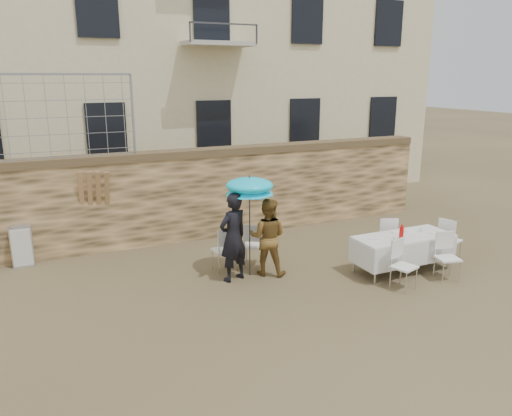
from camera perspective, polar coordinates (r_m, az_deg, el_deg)
name	(u,v)px	position (r m, az deg, el deg)	size (l,w,h in m)	color
ground	(289,323)	(8.50, 3.79, -12.98)	(80.00, 80.00, 0.00)	brown
stone_wall	(195,195)	(12.48, -7.01, 1.48)	(13.00, 0.50, 2.20)	olive
chain_link_fence	(57,118)	(11.65, -21.74, 9.57)	(3.20, 0.06, 1.80)	gray
man_suit	(233,237)	(9.82, -2.63, -3.35)	(0.65, 0.43, 1.79)	black
woman_dress	(267,237)	(10.14, 1.32, -3.32)	(0.78, 0.61, 1.60)	#A47532
umbrella	(250,189)	(9.82, -0.74, 2.22)	(0.98, 0.98, 1.93)	#3F3F44
couple_chair_left	(224,249)	(10.44, -3.73, -4.66)	(0.48, 0.48, 0.96)	white
couple_chair_right	(254,244)	(10.70, -0.22, -4.15)	(0.48, 0.48, 0.96)	white
banquet_table	(404,238)	(10.76, 16.52, -3.26)	(2.10, 0.85, 0.78)	silver
soda_bottle	(401,233)	(10.48, 16.29, -2.74)	(0.09, 0.09, 0.26)	red
table_chair_front_left	(404,266)	(9.94, 16.58, -6.32)	(0.48, 0.48, 0.96)	white
table_chair_front_right	(448,257)	(10.66, 21.09, -5.26)	(0.48, 0.48, 0.96)	white
table_chair_back	(386,237)	(11.54, 14.61, -3.21)	(0.48, 0.48, 0.96)	white
table_chair_side	(450,239)	(11.84, 21.27, -3.30)	(0.48, 0.48, 0.96)	white
chair_stack_right	(22,244)	(11.88, -25.18, -3.76)	(0.46, 0.40, 0.92)	white
wood_planks	(97,211)	(11.86, -17.76, -0.34)	(0.70, 0.20, 2.00)	#A37749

